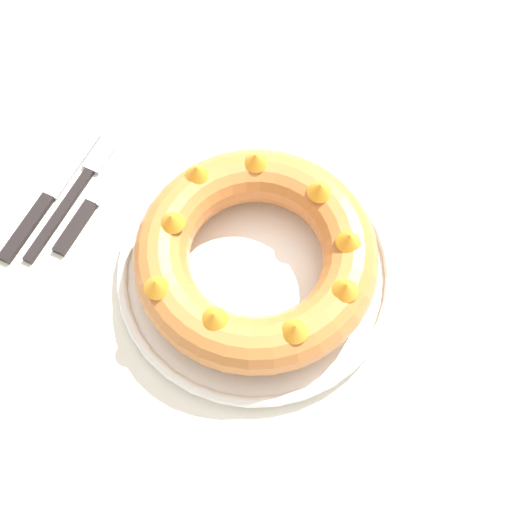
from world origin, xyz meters
The scene contains 7 objects.
ground_plane centered at (0.00, 0.00, 0.00)m, with size 8.00×8.00×0.00m, color #4C4742.
dining_table centered at (0.00, 0.00, 0.67)m, with size 1.43×1.13×0.75m.
serving_dish centered at (0.03, 0.01, 0.76)m, with size 0.32×0.32×0.02m.
bundt_cake centered at (0.03, 0.01, 0.81)m, with size 0.27×0.27×0.08m.
fork centered at (-0.22, 0.02, 0.76)m, with size 0.02×0.20×0.01m.
serving_knife centered at (-0.25, -0.01, 0.76)m, with size 0.02×0.22×0.01m.
cake_knife centered at (-0.20, 0.00, 0.76)m, with size 0.02×0.17×0.01m.
Camera 1 is at (0.18, -0.30, 1.52)m, focal length 50.00 mm.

